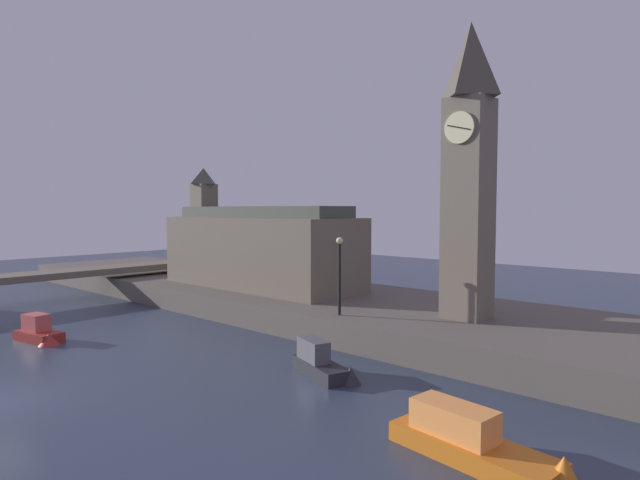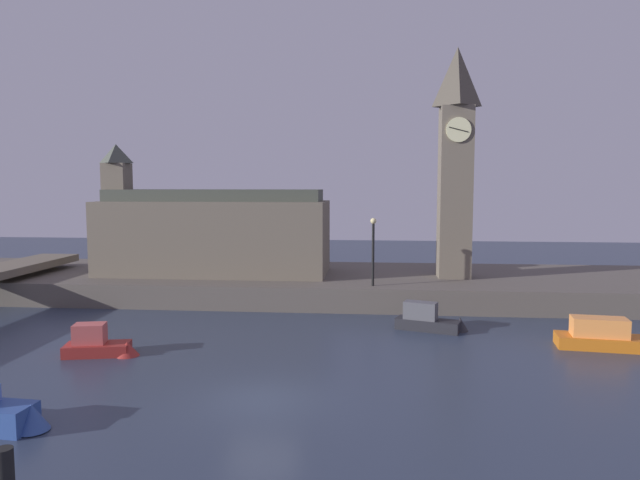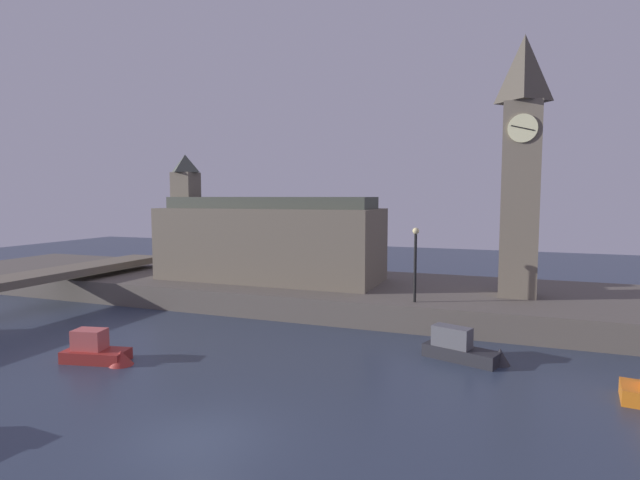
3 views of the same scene
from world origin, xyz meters
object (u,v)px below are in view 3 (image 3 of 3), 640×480
object	(u,v)px
clock_tower	(521,163)
boat_dinghy_red	(100,352)
streetlamp	(415,256)
parliament_hall	(266,239)
boat_barge_dark	(466,350)

from	to	relation	value
clock_tower	boat_dinghy_red	xyz separation A→B (m)	(-17.44, -14.47, -8.84)
streetlamp	boat_dinghy_red	size ratio (longest dim) A/B	1.16
streetlamp	clock_tower	bearing A→B (deg)	35.88
clock_tower	parliament_hall	bearing A→B (deg)	179.04
streetlamp	boat_barge_dark	world-z (taller)	streetlamp
clock_tower	boat_dinghy_red	size ratio (longest dim) A/B	4.18
boat_barge_dark	parliament_hall	bearing A→B (deg)	148.36
parliament_hall	streetlamp	world-z (taller)	parliament_hall
boat_dinghy_red	parliament_hall	bearing A→B (deg)	86.81
clock_tower	parliament_hall	size ratio (longest dim) A/B	0.96
clock_tower	boat_dinghy_red	bearing A→B (deg)	-140.33
clock_tower	streetlamp	distance (m)	8.42
clock_tower	boat_barge_dark	bearing A→B (deg)	-104.44
streetlamp	boat_barge_dark	bearing A→B (deg)	-56.61
streetlamp	boat_dinghy_red	xyz separation A→B (m)	(-12.10, -10.60, -3.60)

